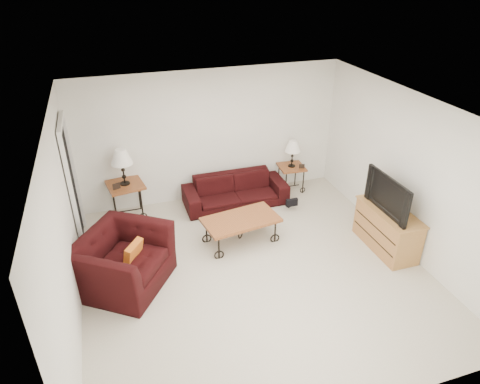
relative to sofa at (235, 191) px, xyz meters
name	(u,v)px	position (x,y,z in m)	size (l,w,h in m)	color
ground	(254,270)	(-0.33, -2.02, -0.28)	(5.00, 5.00, 0.00)	#BDB3A1
wall_back	(210,136)	(-0.33, 0.48, 0.97)	(5.00, 0.02, 2.50)	white
wall_front	(350,330)	(-0.33, -4.52, 0.97)	(5.00, 0.02, 2.50)	white
wall_left	(64,230)	(-2.83, -2.02, 0.97)	(0.02, 5.00, 2.50)	white
wall_right	(408,175)	(2.17, -2.02, 0.97)	(0.02, 5.00, 2.50)	white
ceiling	(257,112)	(-0.33, -2.02, 2.22)	(5.00, 5.00, 0.00)	white
doorway	(72,187)	(-2.80, -0.37, 0.74)	(0.08, 0.94, 2.04)	black
sofa	(235,191)	(0.00, 0.00, 0.00)	(1.95, 0.76, 0.57)	black
side_table_left	(127,200)	(-1.99, 0.18, 0.05)	(0.61, 0.61, 0.66)	#9B5427
side_table_right	(291,178)	(1.23, 0.18, -0.02)	(0.49, 0.49, 0.54)	#9B5427
lamp_left	(123,167)	(-1.99, 0.18, 0.71)	(0.37, 0.37, 0.66)	black
lamp_right	(292,154)	(1.23, 0.18, 0.52)	(0.31, 0.31, 0.54)	black
photo_frame_left	(116,186)	(-2.14, 0.03, 0.43)	(0.13, 0.02, 0.11)	black
photo_frame_right	(302,166)	(1.38, 0.03, 0.30)	(0.11, 0.01, 0.09)	black
coffee_table	(241,230)	(-0.29, -1.24, -0.06)	(1.22, 0.66, 0.46)	#9B5427
armchair	(123,261)	(-2.21, -1.71, 0.12)	(1.25, 1.09, 0.81)	black
throw_pillow	(133,254)	(-2.06, -1.76, 0.24)	(0.37, 0.10, 0.37)	#C95519
tv_stand	(387,229)	(1.90, -2.11, 0.06)	(0.49, 1.16, 0.70)	tan
television	(393,194)	(1.88, -2.11, 0.71)	(1.04, 0.14, 0.60)	black
backpack	(289,198)	(0.92, -0.47, -0.06)	(0.35, 0.27, 0.45)	black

